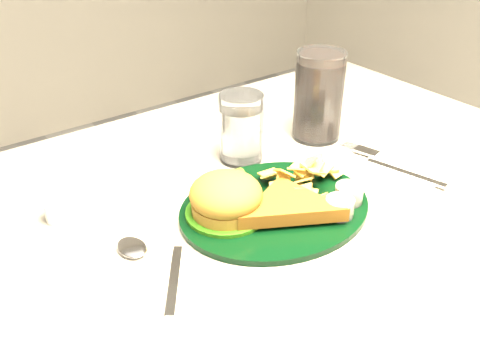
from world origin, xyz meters
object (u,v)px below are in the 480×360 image
object	(u,v)px
water_glass	(241,128)
cola_glass	(319,96)
fork_napkin	(400,170)
dinner_plate	(276,191)

from	to	relation	value
water_glass	cola_glass	size ratio (longest dim) A/B	0.73
cola_glass	fork_napkin	bearing A→B (deg)	-84.96
dinner_plate	cola_glass	bearing A→B (deg)	36.89
fork_napkin	cola_glass	bearing A→B (deg)	80.74
fork_napkin	dinner_plate	bearing A→B (deg)	155.61
water_glass	cola_glass	distance (m)	0.16
fork_napkin	water_glass	bearing A→B (deg)	117.92
dinner_plate	water_glass	world-z (taller)	water_glass
dinner_plate	cola_glass	xyz separation A→B (m)	(0.22, 0.14, 0.05)
dinner_plate	fork_napkin	size ratio (longest dim) A/B	1.65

